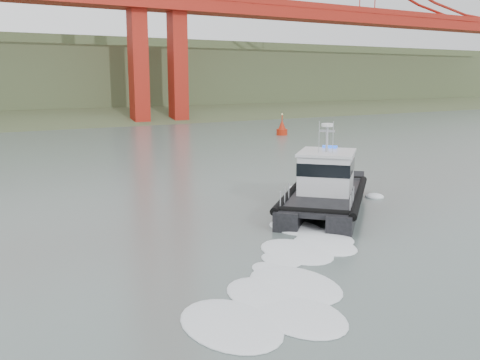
# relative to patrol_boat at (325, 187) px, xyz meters

# --- Properties ---
(ground) EXTENTS (400.00, 400.00, 0.00)m
(ground) POSITION_rel_patrol_boat_xyz_m (-4.45, -5.35, -1.48)
(ground) COLOR #505F5A
(ground) RESTS_ON ground
(patrol_boat) EXTENTS (11.94, 11.57, 5.92)m
(patrol_boat) POSITION_rel_patrol_boat_xyz_m (0.00, 0.00, 0.00)
(patrol_boat) COLOR black
(patrol_boat) RESTS_ON ground
(nav_buoy) EXTENTS (1.67, 1.67, 3.48)m
(nav_buoy) POSITION_rel_patrol_boat_xyz_m (24.88, 39.59, -0.57)
(nav_buoy) COLOR #AD220C
(nav_buoy) RESTS_ON ground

